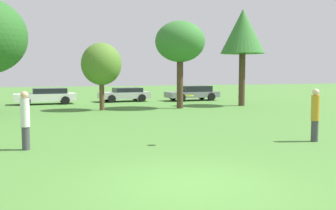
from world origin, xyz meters
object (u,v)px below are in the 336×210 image
at_px(person_catcher, 315,114).
at_px(tree_3, 180,42).
at_px(frisbee, 189,96).
at_px(person_thrower, 25,119).
at_px(parked_car_silver, 125,94).
at_px(parked_car_white, 46,96).
at_px(tree_2, 101,64).
at_px(parked_car_grey, 193,93).
at_px(tree_4, 243,32).

relative_size(person_catcher, tree_3, 0.32).
bearing_deg(frisbee, tree_3, 70.62).
bearing_deg(person_thrower, frisbee, 0.31).
bearing_deg(parked_car_silver, person_catcher, 93.38).
bearing_deg(person_thrower, parked_car_white, 97.33).
relative_size(tree_2, parked_car_grey, 0.93).
height_order(person_catcher, parked_car_silver, person_catcher).
distance_m(frisbee, tree_2, 12.70).
distance_m(person_catcher, frisbee, 4.50).
bearing_deg(parked_car_white, frisbee, 99.51).
relative_size(parked_car_silver, parked_car_grey, 0.91).
bearing_deg(parked_car_silver, tree_3, 104.10).
relative_size(person_thrower, tree_2, 0.43).
relative_size(person_thrower, person_catcher, 0.99).
bearing_deg(parked_car_white, tree_2, 115.52).
height_order(tree_4, parked_car_grey, tree_4).
distance_m(tree_2, tree_3, 5.40).
bearing_deg(person_thrower, parked_car_silver, 79.07).
relative_size(frisbee, parked_car_silver, 0.07).
xyz_separation_m(frisbee, tree_4, (9.25, 12.62, 3.63)).
bearing_deg(frisbee, parked_car_silver, 83.87).
relative_size(person_thrower, parked_car_grey, 0.40).
bearing_deg(frisbee, parked_car_white, 102.62).
bearing_deg(tree_3, parked_car_grey, 60.26).
relative_size(tree_3, tree_4, 0.84).
relative_size(tree_4, parked_car_white, 1.52).
distance_m(frisbee, parked_car_grey, 20.18).
height_order(person_thrower, parked_car_grey, person_thrower).
bearing_deg(parked_car_white, person_thrower, 83.86).
bearing_deg(person_catcher, parked_car_silver, -73.14).
bearing_deg(parked_car_silver, parked_car_grey, 169.06).
relative_size(tree_2, parked_car_silver, 1.03).
bearing_deg(parked_car_silver, person_thrower, 65.60).
bearing_deg(person_catcher, tree_2, -58.24).
height_order(person_catcher, tree_2, tree_2).
distance_m(frisbee, parked_car_white, 19.10).
bearing_deg(parked_car_silver, frisbee, 80.75).
distance_m(person_thrower, parked_car_grey, 21.92).
relative_size(frisbee, parked_car_white, 0.06).
bearing_deg(tree_2, tree_3, -4.54).
bearing_deg(frisbee, parked_car_grey, 66.88).
distance_m(tree_4, parked_car_white, 15.40).
height_order(person_thrower, tree_4, tree_4).
relative_size(person_catcher, parked_car_white, 0.40).
bearing_deg(parked_car_grey, person_catcher, 76.53).
xyz_separation_m(person_thrower, tree_2, (4.21, 11.70, 1.97)).
xyz_separation_m(tree_3, tree_4, (4.96, 0.42, 0.86)).
height_order(frisbee, parked_car_silver, frisbee).
distance_m(frisbee, tree_3, 13.22).
height_order(person_catcher, parked_car_white, person_catcher).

